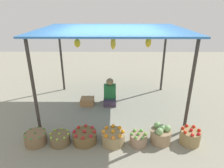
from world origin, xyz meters
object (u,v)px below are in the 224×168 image
object	(u,v)px
basket_cabbages	(161,134)
basket_limes	(60,139)
vendor_person	(110,94)
basket_oranges	(113,137)
basket_red_tomatoes	(190,137)
wooden_crate_near_vendor	(87,101)
basket_green_apples	(138,139)
basket_red_apples	(85,137)
basket_green_chilies	(36,138)

from	to	relation	value
basket_cabbages	basket_limes	bearing A→B (deg)	-178.19
vendor_person	basket_oranges	xyz separation A→B (m)	(0.10, -1.78, -0.16)
basket_red_tomatoes	wooden_crate_near_vendor	world-z (taller)	basket_red_tomatoes
basket_limes	basket_green_apples	distance (m)	1.64
basket_oranges	wooden_crate_near_vendor	xyz separation A→B (m)	(-0.75, 1.70, -0.04)
basket_red_apples	vendor_person	bearing A→B (deg)	74.02
basket_green_chilies	basket_green_apples	bearing A→B (deg)	-0.24
basket_cabbages	basket_red_tomatoes	distance (m)	0.61
basket_red_tomatoes	basket_limes	bearing A→B (deg)	-179.28
basket_red_apples	wooden_crate_near_vendor	size ratio (longest dim) A/B	1.34
basket_cabbages	basket_red_apples	bearing A→B (deg)	-179.51
vendor_person	basket_cabbages	xyz separation A→B (m)	(1.10, -1.74, -0.11)
basket_green_chilies	basket_green_apples	world-z (taller)	basket_green_apples
basket_green_chilies	basket_limes	size ratio (longest dim) A/B	1.07
basket_green_chilies	basket_red_apples	xyz separation A→B (m)	(1.02, 0.05, 0.00)
basket_red_tomatoes	basket_oranges	bearing A→B (deg)	-179.72
vendor_person	basket_limes	bearing A→B (deg)	-119.25
basket_red_tomatoes	basket_cabbages	bearing A→B (deg)	176.92
vendor_person	basket_red_tomatoes	distance (m)	2.46
basket_green_chilies	basket_limes	bearing A→B (deg)	-0.20
basket_red_apples	wooden_crate_near_vendor	bearing A→B (deg)	95.18
basket_cabbages	wooden_crate_near_vendor	distance (m)	2.42
basket_red_apples	wooden_crate_near_vendor	world-z (taller)	basket_red_apples
vendor_person	basket_cabbages	bearing A→B (deg)	-57.68
basket_green_apples	wooden_crate_near_vendor	bearing A→B (deg)	126.40
vendor_person	basket_red_apples	distance (m)	1.83
basket_green_apples	wooden_crate_near_vendor	distance (m)	2.16
basket_green_apples	basket_red_tomatoes	world-z (taller)	basket_red_tomatoes
basket_green_chilies	basket_red_tomatoes	size ratio (longest dim) A/B	1.10
vendor_person	basket_green_chilies	bearing A→B (deg)	-130.15
vendor_person	basket_oranges	size ratio (longest dim) A/B	1.59
basket_limes	basket_green_apples	xyz separation A→B (m)	(1.64, -0.01, 0.01)
basket_green_chilies	basket_red_tomatoes	distance (m)	3.23
basket_red_tomatoes	basket_green_apples	bearing A→B (deg)	-177.81
basket_green_chilies	wooden_crate_near_vendor	distance (m)	1.93
basket_red_tomatoes	wooden_crate_near_vendor	bearing A→B (deg)	144.30
basket_red_apples	basket_green_apples	size ratio (longest dim) A/B	1.40
basket_limes	basket_red_apples	world-z (taller)	basket_red_apples
vendor_person	basket_green_chilies	world-z (taller)	vendor_person
basket_cabbages	wooden_crate_near_vendor	xyz separation A→B (m)	(-1.75, 1.66, -0.08)
basket_green_chilies	basket_red_apples	world-z (taller)	basket_red_apples
basket_red_apples	basket_green_chilies	bearing A→B (deg)	-177.13
basket_oranges	basket_cabbages	size ratio (longest dim) A/B	1.15
basket_green_chilies	basket_limes	world-z (taller)	basket_green_chilies
basket_green_apples	basket_green_chilies	bearing A→B (deg)	179.76
vendor_person	basket_green_apples	bearing A→B (deg)	-70.94
basket_green_chilies	basket_limes	xyz separation A→B (m)	(0.51, -0.00, -0.01)
basket_cabbages	basket_green_apples	bearing A→B (deg)	-171.14
basket_oranges	wooden_crate_near_vendor	world-z (taller)	basket_oranges
basket_green_apples	wooden_crate_near_vendor	xyz separation A→B (m)	(-1.28, 1.74, -0.02)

